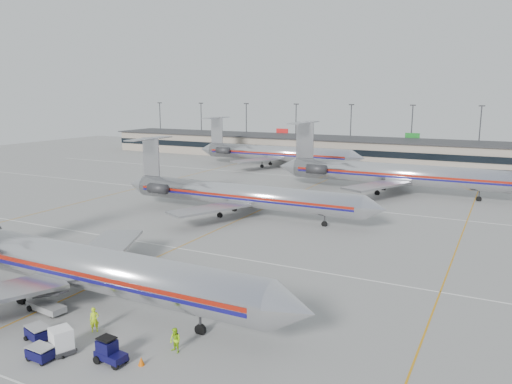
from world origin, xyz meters
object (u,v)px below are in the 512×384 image
Objects in this scene: jet_second_row at (238,194)px; uld_container at (61,341)px; jet_foreground at (57,260)px; belt_loader at (47,305)px.

jet_second_row is 42.62m from uld_container.
jet_second_row is (-0.83, 34.75, -0.31)m from jet_foreground.
uld_container is 0.48× the size of belt_loader.
jet_foreground is 10.41× the size of belt_loader.
belt_loader is (2.26, -37.36, -2.65)m from jet_second_row.
uld_container is (8.78, -41.64, -2.35)m from jet_second_row.
belt_loader is at bearing -61.21° from jet_foreground.
jet_foreground is at bearing 162.90° from uld_container.
jet_foreground is 10.85m from uld_container.
jet_foreground is 4.20m from belt_loader.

